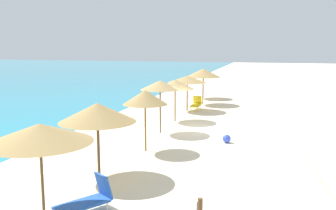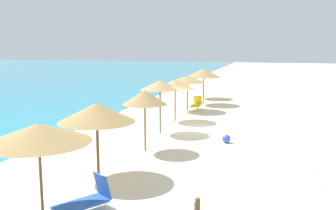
{
  "view_description": "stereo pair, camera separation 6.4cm",
  "coord_description": "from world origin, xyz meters",
  "px_view_note": "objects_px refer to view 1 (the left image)",
  "views": [
    {
      "loc": [
        -19.84,
        -3.72,
        4.57
      ],
      "look_at": [
        0.96,
        2.1,
        1.12
      ],
      "focal_mm": 40.35,
      "sensor_mm": 36.0,
      "label": 1
    },
    {
      "loc": [
        -19.82,
        -3.78,
        4.57
      ],
      "look_at": [
        0.96,
        2.1,
        1.12
      ],
      "focal_mm": 40.35,
      "sensor_mm": 36.0,
      "label": 2
    }
  ],
  "objects_px": {
    "beach_umbrella_4": "(175,84)",
    "beach_umbrella_5": "(187,79)",
    "beach_umbrella_1": "(97,113)",
    "beach_umbrella_2": "(145,97)",
    "beach_umbrella_7": "(203,73)",
    "lounge_chair_0": "(88,199)",
    "beach_umbrella_6": "(203,73)",
    "lounge_chair_1": "(196,104)",
    "beach_ball": "(227,139)",
    "beach_umbrella_3": "(160,85)",
    "beach_umbrella_0": "(40,133)"
  },
  "relations": [
    {
      "from": "beach_umbrella_5",
      "to": "lounge_chair_1",
      "type": "distance_m",
      "value": 2.0
    },
    {
      "from": "beach_umbrella_5",
      "to": "beach_umbrella_7",
      "type": "distance_m",
      "value": 6.47
    },
    {
      "from": "beach_umbrella_2",
      "to": "beach_umbrella_3",
      "type": "height_order",
      "value": "beach_umbrella_3"
    },
    {
      "from": "beach_umbrella_6",
      "to": "lounge_chair_1",
      "type": "height_order",
      "value": "beach_umbrella_6"
    },
    {
      "from": "beach_umbrella_1",
      "to": "beach_umbrella_7",
      "type": "relative_size",
      "value": 1.06
    },
    {
      "from": "beach_umbrella_5",
      "to": "lounge_chair_0",
      "type": "relative_size",
      "value": 1.65
    },
    {
      "from": "beach_ball",
      "to": "beach_umbrella_5",
      "type": "bearing_deg",
      "value": 24.95
    },
    {
      "from": "beach_umbrella_5",
      "to": "lounge_chair_0",
      "type": "bearing_deg",
      "value": -176.59
    },
    {
      "from": "beach_umbrella_0",
      "to": "beach_umbrella_4",
      "type": "xyz_separation_m",
      "value": [
        13.79,
        0.1,
        -0.17
      ]
    },
    {
      "from": "beach_umbrella_7",
      "to": "beach_ball",
      "type": "height_order",
      "value": "beach_umbrella_7"
    },
    {
      "from": "beach_umbrella_0",
      "to": "beach_umbrella_7",
      "type": "bearing_deg",
      "value": 0.6
    },
    {
      "from": "beach_umbrella_5",
      "to": "beach_ball",
      "type": "height_order",
      "value": "beach_umbrella_5"
    },
    {
      "from": "beach_umbrella_4",
      "to": "lounge_chair_0",
      "type": "relative_size",
      "value": 1.54
    },
    {
      "from": "beach_umbrella_3",
      "to": "lounge_chair_1",
      "type": "relative_size",
      "value": 1.78
    },
    {
      "from": "lounge_chair_1",
      "to": "beach_umbrella_1",
      "type": "bearing_deg",
      "value": 86.65
    },
    {
      "from": "beach_umbrella_5",
      "to": "lounge_chair_1",
      "type": "height_order",
      "value": "beach_umbrella_5"
    },
    {
      "from": "beach_umbrella_7",
      "to": "beach_umbrella_2",
      "type": "bearing_deg",
      "value": -178.14
    },
    {
      "from": "lounge_chair_1",
      "to": "beach_ball",
      "type": "relative_size",
      "value": 3.91
    },
    {
      "from": "beach_umbrella_2",
      "to": "beach_umbrella_5",
      "type": "relative_size",
      "value": 0.99
    },
    {
      "from": "beach_umbrella_4",
      "to": "lounge_chair_1",
      "type": "xyz_separation_m",
      "value": [
        4.38,
        -0.42,
        -1.83
      ]
    },
    {
      "from": "beach_umbrella_3",
      "to": "beach_umbrella_7",
      "type": "bearing_deg",
      "value": 0.73
    },
    {
      "from": "beach_umbrella_7",
      "to": "lounge_chair_1",
      "type": "xyz_separation_m",
      "value": [
        -5.78,
        -0.56,
        -1.77
      ]
    },
    {
      "from": "beach_umbrella_5",
      "to": "beach_umbrella_6",
      "type": "height_order",
      "value": "beach_umbrella_6"
    },
    {
      "from": "beach_ball",
      "to": "lounge_chair_0",
      "type": "bearing_deg",
      "value": 162.24
    },
    {
      "from": "beach_umbrella_1",
      "to": "beach_umbrella_4",
      "type": "relative_size",
      "value": 1.05
    },
    {
      "from": "beach_ball",
      "to": "beach_umbrella_4",
      "type": "bearing_deg",
      "value": 40.07
    },
    {
      "from": "beach_umbrella_3",
      "to": "beach_ball",
      "type": "distance_m",
      "value": 4.44
    },
    {
      "from": "beach_umbrella_1",
      "to": "beach_umbrella_6",
      "type": "relative_size",
      "value": 0.95
    },
    {
      "from": "beach_umbrella_1",
      "to": "lounge_chair_1",
      "type": "height_order",
      "value": "beach_umbrella_1"
    },
    {
      "from": "beach_umbrella_3",
      "to": "beach_ball",
      "type": "relative_size",
      "value": 6.95
    },
    {
      "from": "beach_umbrella_1",
      "to": "beach_umbrella_2",
      "type": "distance_m",
      "value": 3.65
    },
    {
      "from": "beach_umbrella_3",
      "to": "beach_umbrella_5",
      "type": "xyz_separation_m",
      "value": [
        6.86,
        0.11,
        -0.29
      ]
    },
    {
      "from": "beach_umbrella_0",
      "to": "beach_umbrella_1",
      "type": "xyz_separation_m",
      "value": [
        3.52,
        0.16,
        -0.1
      ]
    },
    {
      "from": "beach_umbrella_0",
      "to": "beach_umbrella_7",
      "type": "relative_size",
      "value": 1.07
    },
    {
      "from": "beach_umbrella_5",
      "to": "lounge_chair_0",
      "type": "distance_m",
      "value": 16.7
    },
    {
      "from": "beach_umbrella_1",
      "to": "lounge_chair_1",
      "type": "distance_m",
      "value": 14.77
    },
    {
      "from": "beach_umbrella_0",
      "to": "beach_umbrella_2",
      "type": "distance_m",
      "value": 7.15
    },
    {
      "from": "beach_umbrella_2",
      "to": "beach_umbrella_3",
      "type": "xyz_separation_m",
      "value": [
        3.47,
        0.38,
        0.16
      ]
    },
    {
      "from": "beach_umbrella_1",
      "to": "beach_umbrella_6",
      "type": "height_order",
      "value": "beach_umbrella_6"
    },
    {
      "from": "beach_umbrella_1",
      "to": "beach_umbrella_6",
      "type": "bearing_deg",
      "value": -1.69
    },
    {
      "from": "beach_umbrella_2",
      "to": "beach_umbrella_3",
      "type": "bearing_deg",
      "value": 6.19
    },
    {
      "from": "beach_umbrella_7",
      "to": "beach_umbrella_0",
      "type": "bearing_deg",
      "value": -179.4
    },
    {
      "from": "beach_umbrella_2",
      "to": "beach_umbrella_4",
      "type": "relative_size",
      "value": 1.06
    },
    {
      "from": "beach_umbrella_0",
      "to": "beach_ball",
      "type": "distance_m",
      "value": 10.34
    },
    {
      "from": "beach_umbrella_7",
      "to": "lounge_chair_0",
      "type": "distance_m",
      "value": 23.14
    },
    {
      "from": "beach_umbrella_6",
      "to": "lounge_chair_1",
      "type": "xyz_separation_m",
      "value": [
        -2.45,
        0.03,
        -2.04
      ]
    },
    {
      "from": "beach_umbrella_4",
      "to": "beach_umbrella_5",
      "type": "relative_size",
      "value": 0.93
    },
    {
      "from": "beach_umbrella_2",
      "to": "beach_umbrella_6",
      "type": "height_order",
      "value": "beach_umbrella_6"
    },
    {
      "from": "beach_umbrella_2",
      "to": "lounge_chair_0",
      "type": "relative_size",
      "value": 1.63
    },
    {
      "from": "beach_umbrella_2",
      "to": "beach_umbrella_3",
      "type": "distance_m",
      "value": 3.49
    }
  ]
}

